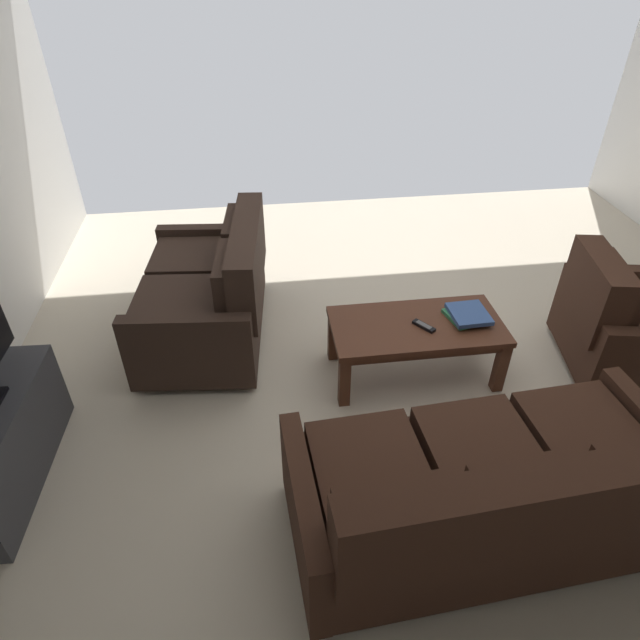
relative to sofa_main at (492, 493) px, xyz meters
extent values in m
cube|color=beige|center=(-0.08, -1.25, -0.36)|extent=(5.87, 5.92, 0.01)
cylinder|color=black|center=(-0.73, -0.47, -0.33)|extent=(0.05, 0.05, 0.06)
cylinder|color=black|center=(0.78, -0.38, -0.33)|extent=(0.05, 0.05, 0.06)
cylinder|color=black|center=(0.74, 0.34, -0.33)|extent=(0.05, 0.05, 0.06)
cube|color=#382116|center=(0.00, -0.07, -0.12)|extent=(1.72, 0.94, 0.36)
cube|color=#382116|center=(-0.55, -0.12, 0.12)|extent=(0.56, 0.77, 0.10)
cube|color=#382116|center=(0.01, -0.09, 0.12)|extent=(0.56, 0.77, 0.10)
cube|color=#382116|center=(0.56, -0.06, 0.12)|extent=(0.56, 0.77, 0.10)
cube|color=#382116|center=(-0.02, 0.29, 0.25)|extent=(1.68, 0.28, 0.47)
cube|color=#382116|center=(-0.01, 0.18, 0.25)|extent=(0.51, 0.15, 0.33)
cube|color=#382116|center=(0.55, 0.21, 0.25)|extent=(0.51, 0.15, 0.33)
cube|color=#382116|center=(0.89, -0.02, -0.05)|extent=(0.15, 0.85, 0.52)
cylinder|color=black|center=(1.73, -2.41, -0.33)|extent=(0.05, 0.05, 0.06)
cylinder|color=black|center=(1.83, -1.44, -0.33)|extent=(0.05, 0.05, 0.06)
cylinder|color=black|center=(1.03, -2.34, -0.33)|extent=(0.05, 0.05, 0.06)
cylinder|color=black|center=(1.12, -1.38, -0.33)|extent=(0.05, 0.05, 0.06)
cube|color=#33231C|center=(1.43, -1.89, -0.10)|extent=(0.93, 1.20, 0.39)
cube|color=#33231C|center=(1.42, -2.18, 0.14)|extent=(0.77, 0.59, 0.10)
cube|color=#33231C|center=(1.48, -1.61, 0.14)|extent=(0.77, 0.59, 0.10)
cube|color=#33231C|center=(1.08, -1.86, 0.29)|extent=(0.29, 1.14, 0.50)
cube|color=#33231C|center=(1.16, -2.15, 0.29)|extent=(0.17, 0.52, 0.36)
cube|color=#33231C|center=(1.22, -1.59, 0.29)|extent=(0.17, 0.52, 0.36)
cube|color=#33231C|center=(1.37, -2.51, -0.03)|extent=(0.83, 0.18, 0.55)
cube|color=#33231C|center=(1.49, -1.28, -0.03)|extent=(0.83, 0.18, 0.55)
cube|color=#4C2819|center=(0.01, -1.27, 0.04)|extent=(1.12, 0.56, 0.04)
cube|color=#4C2819|center=(0.01, -1.27, 0.00)|extent=(1.03, 0.50, 0.05)
cube|color=#4C2819|center=(-0.51, -1.50, -0.17)|extent=(0.07, 0.07, 0.38)
cube|color=#4C2819|center=(0.52, -1.50, -0.17)|extent=(0.07, 0.07, 0.38)
cube|color=#4C2819|center=(-0.51, -1.04, -0.17)|extent=(0.07, 0.07, 0.38)
cube|color=#4C2819|center=(0.52, -1.04, -0.17)|extent=(0.07, 0.07, 0.38)
cylinder|color=black|center=(-1.09, -0.97, -0.33)|extent=(0.06, 0.06, 0.06)
cylinder|color=black|center=(-1.18, -1.45, -0.33)|extent=(0.06, 0.06, 0.06)
cube|color=#382116|center=(-1.46, -1.14, -0.11)|extent=(0.89, 0.78, 0.37)
cube|color=#382116|center=(-1.13, -1.21, 0.26)|extent=(0.30, 0.67, 0.47)
cube|color=#382116|center=(-1.24, -1.19, 0.26)|extent=(0.23, 0.59, 0.34)
cube|color=#382116|center=(-1.53, -1.51, -0.04)|extent=(0.78, 0.25, 0.53)
cube|color=#337F51|center=(-0.32, -1.30, 0.08)|extent=(0.27, 0.27, 0.03)
cube|color=#385693|center=(-0.34, -1.28, 0.10)|extent=(0.25, 0.27, 0.03)
cube|color=black|center=(-0.02, -1.23, 0.07)|extent=(0.13, 0.15, 0.02)
cube|color=#59595B|center=(-0.02, -1.23, 0.08)|extent=(0.09, 0.11, 0.00)
camera|label=1|loc=(1.01, 1.46, 2.17)|focal=30.45mm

